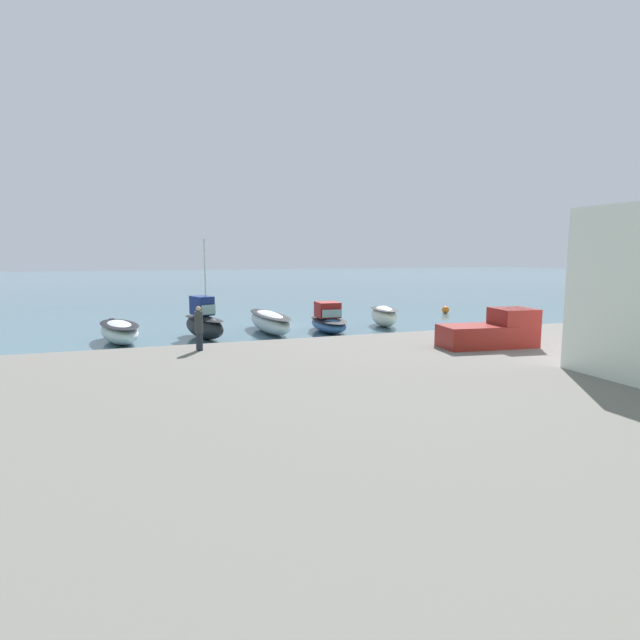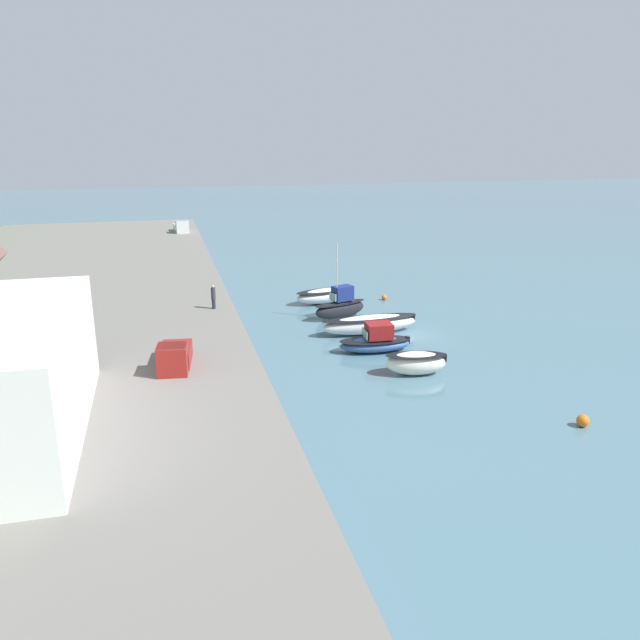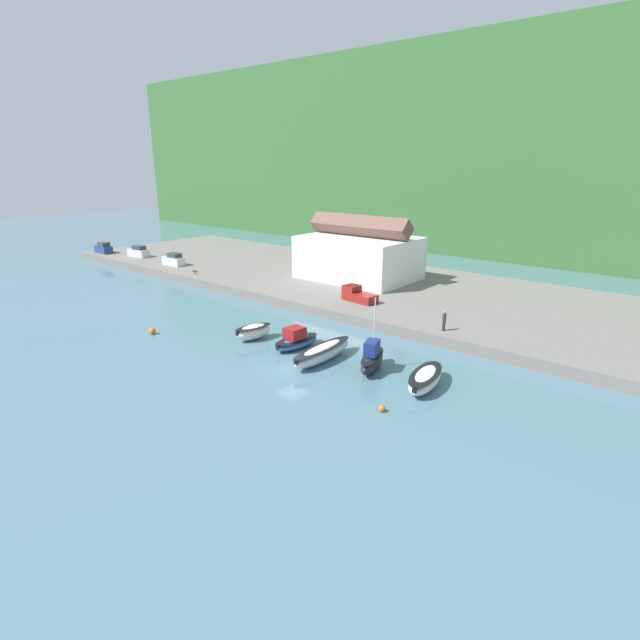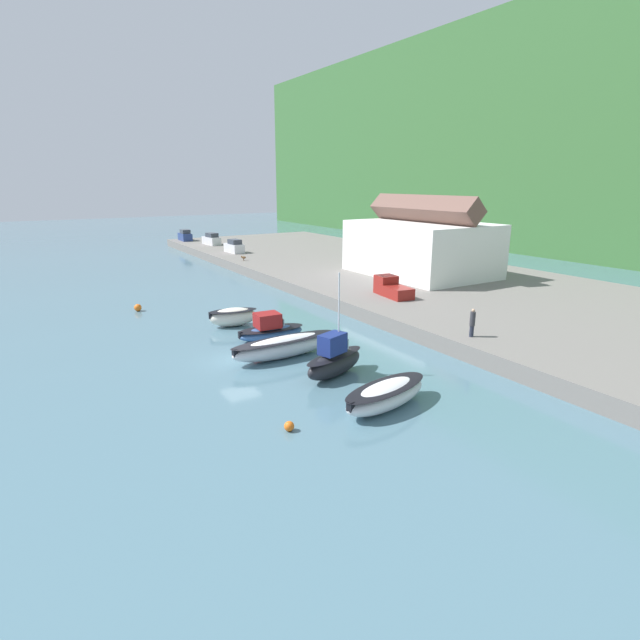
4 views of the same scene
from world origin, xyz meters
TOP-DOWN VIEW (x-y plane):
  - ground_plane at (0.00, 0.00)m, footprint 320.00×320.00m
  - hillside_backdrop at (0.00, 95.40)m, footprint 240.00×63.77m
  - quay_promenade at (0.00, 29.51)m, footprint 139.69×31.69m
  - harbor_clubhouse at (-14.32, 30.21)m, footprint 16.85×12.17m
  - moored_boat_0 at (-8.68, 3.06)m, footprint 2.57×4.54m
  - moored_boat_1 at (-3.39, 4.14)m, footprint 2.63×5.74m
  - moored_boat_2 at (0.98, 3.14)m, footprint 2.41×8.54m
  - moored_boat_3 at (5.99, 4.26)m, footprint 3.11×5.51m
  - moored_boat_4 at (11.52, 4.14)m, footprint 3.51×6.68m
  - parked_car_0 at (-44.84, 17.90)m, footprint 4.29×2.03m
  - parked_car_1 at (-66.01, 16.22)m, footprint 4.25×1.92m
  - parked_car_2 at (-56.93, 18.36)m, footprint 4.40×2.33m
  - pickup_truck_0 at (-6.65, 19.34)m, footprint 4.93×2.51m
  - person_on_quay at (7.45, 15.50)m, footprint 0.40×0.40m
  - dog_on_quay at (-36.10, 15.76)m, footprint 0.84×0.68m
  - mooring_buoy_0 at (11.12, -1.87)m, footprint 0.53×0.53m
  - mooring_buoy_1 at (-18.63, -3.03)m, footprint 0.72×0.72m

SIDE VIEW (x-z plane):
  - ground_plane at x=0.00m, z-range 0.00..0.00m
  - mooring_buoy_0 at x=11.12m, z-range 0.00..0.53m
  - mooring_buoy_1 at x=-18.63m, z-range 0.00..0.72m
  - quay_promenade at x=0.00m, z-range 0.00..1.28m
  - moored_boat_4 at x=11.52m, z-range 0.04..1.51m
  - moored_boat_1 at x=-3.39m, z-range -0.32..1.92m
  - moored_boat_2 at x=0.98m, z-range 0.04..1.63m
  - moored_boat_0 at x=-8.68m, z-range 0.04..1.71m
  - moored_boat_3 at x=5.99m, z-range -2.33..4.57m
  - dog_on_quay at x=-36.10m, z-range 1.40..2.08m
  - pickup_truck_0 at x=-6.65m, z-range 1.15..3.05m
  - parked_car_0 at x=-44.84m, z-range 1.12..3.28m
  - parked_car_1 at x=-66.01m, z-range 1.12..3.28m
  - parked_car_2 at x=-56.93m, z-range 1.12..3.28m
  - person_on_quay at x=7.45m, z-range 1.31..3.45m
  - harbor_clubhouse at x=-14.32m, z-range -0.04..9.62m
  - hillside_backdrop at x=0.00m, z-range 0.00..41.43m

